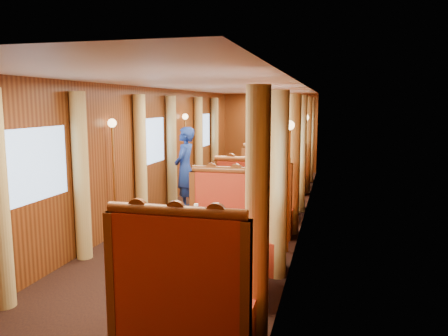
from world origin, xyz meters
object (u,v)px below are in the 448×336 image
(passenger, at_px, (269,175))
(fruit_plate, at_px, (238,238))
(banquette_mid_aft, at_px, (270,187))
(banquette_far_aft, at_px, (288,165))
(teapot_back, at_px, (206,225))
(banquette_mid_fwd, at_px, (253,210))
(teapot_left, at_px, (191,229))
(tea_tray, at_px, (205,233))
(steward, at_px, (185,169))
(rose_vase_mid, at_px, (265,171))
(teapot_right, at_px, (207,230))
(table_near, at_px, (213,265))
(banquette_near_aft, at_px, (233,235))
(banquette_near_fwd, at_px, (183,300))
(table_mid, at_px, (263,200))
(banquette_far_fwd, at_px, (279,176))
(rose_vase_far, at_px, (284,151))
(table_far, at_px, (284,172))

(passenger, bearing_deg, fruit_plate, -85.81)
(banquette_mid_aft, distance_m, banquette_far_aft, 3.50)
(teapot_back, xyz_separation_m, passenger, (0.11, 4.17, -0.07))
(banquette_mid_fwd, distance_m, teapot_left, 2.66)
(banquette_mid_fwd, bearing_deg, tea_tray, -91.96)
(tea_tray, bearing_deg, steward, 112.28)
(rose_vase_mid, bearing_deg, teapot_right, -91.23)
(table_near, xyz_separation_m, banquette_far_aft, (0.00, 8.01, 0.05))
(banquette_near_aft, bearing_deg, steward, 120.63)
(banquette_near_fwd, bearing_deg, fruit_plate, 69.36)
(teapot_right, bearing_deg, table_mid, 79.33)
(fruit_plate, bearing_deg, tea_tray, 163.19)
(teapot_back, bearing_deg, banquette_far_fwd, 110.05)
(banquette_far_fwd, xyz_separation_m, banquette_far_aft, (0.00, 2.03, 0.00))
(banquette_far_aft, height_order, teapot_back, banquette_far_aft)
(banquette_near_aft, relative_size, banquette_far_aft, 1.00)
(table_mid, distance_m, tea_tray, 3.55)
(rose_vase_mid, bearing_deg, teapot_back, -92.50)
(tea_tray, xyz_separation_m, teapot_back, (-0.03, 0.12, 0.06))
(table_mid, distance_m, steward, 1.78)
(teapot_right, height_order, passenger, passenger)
(banquette_mid_fwd, height_order, tea_tray, banquette_mid_fwd)
(table_mid, relative_size, rose_vase_far, 2.92)
(banquette_near_aft, relative_size, steward, 0.78)
(teapot_right, relative_size, steward, 0.09)
(banquette_far_aft, distance_m, rose_vase_mid, 4.58)
(table_far, height_order, rose_vase_mid, rose_vase_mid)
(banquette_far_fwd, relative_size, fruit_plate, 6.17)
(table_far, relative_size, steward, 0.61)
(rose_vase_far, bearing_deg, fruit_plate, -87.44)
(banquette_far_fwd, distance_m, banquette_far_aft, 2.03)
(banquette_near_fwd, height_order, banquette_far_aft, same)
(teapot_right, height_order, steward, steward)
(banquette_mid_fwd, relative_size, fruit_plate, 6.17)
(table_mid, height_order, rose_vase_far, rose_vase_far)
(teapot_left, relative_size, passenger, 0.24)
(table_mid, xyz_separation_m, fruit_plate, (0.32, -3.66, 0.39))
(banquette_mid_fwd, xyz_separation_m, banquette_far_fwd, (0.00, 3.50, 0.00))
(banquette_far_fwd, relative_size, steward, 0.78)
(banquette_mid_aft, bearing_deg, banquette_mid_fwd, -90.00)
(banquette_mid_aft, bearing_deg, table_near, -90.00)
(banquette_near_aft, bearing_deg, teapot_back, -96.98)
(table_near, height_order, banquette_mid_aft, banquette_mid_aft)
(tea_tray, bearing_deg, passenger, 88.85)
(banquette_mid_aft, height_order, table_far, banquette_mid_aft)
(rose_vase_mid, relative_size, rose_vase_far, 1.00)
(banquette_near_aft, height_order, table_mid, banquette_near_aft)
(tea_tray, bearing_deg, teapot_right, -60.50)
(table_near, height_order, banquette_far_aft, banquette_far_aft)
(teapot_right, bearing_deg, table_near, 58.58)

